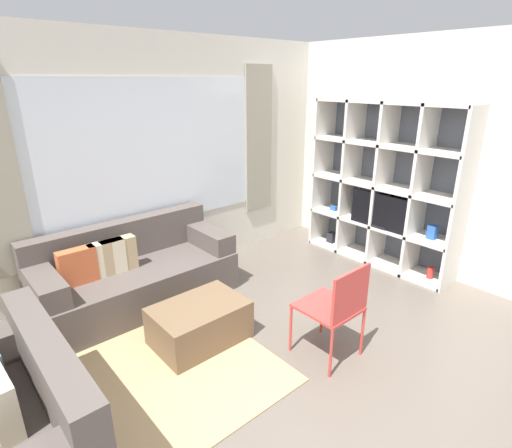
{
  "coord_description": "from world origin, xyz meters",
  "views": [
    {
      "loc": [
        -2.03,
        -1.38,
        2.23
      ],
      "look_at": [
        0.46,
        1.46,
        0.85
      ],
      "focal_mm": 28.0,
      "sensor_mm": 36.0,
      "label": 1
    }
  ],
  "objects_px": {
    "couch_main": "(135,275)",
    "ottoman": "(200,323)",
    "folding_chair": "(337,304)",
    "shelving_unit": "(384,186)",
    "couch_side": "(8,429)"
  },
  "relations": [
    {
      "from": "couch_main",
      "to": "ottoman",
      "type": "relative_size",
      "value": 2.45
    },
    {
      "from": "folding_chair",
      "to": "couch_main",
      "type": "bearing_deg",
      "value": -66.44
    },
    {
      "from": "folding_chair",
      "to": "shelving_unit",
      "type": "bearing_deg",
      "value": -156.44
    },
    {
      "from": "couch_side",
      "to": "ottoman",
      "type": "xyz_separation_m",
      "value": [
        1.54,
        0.34,
        -0.14
      ]
    },
    {
      "from": "ottoman",
      "to": "folding_chair",
      "type": "bearing_deg",
      "value": -52.42
    },
    {
      "from": "couch_main",
      "to": "couch_side",
      "type": "height_order",
      "value": "same"
    },
    {
      "from": "ottoman",
      "to": "couch_side",
      "type": "bearing_deg",
      "value": -167.39
    },
    {
      "from": "couch_side",
      "to": "folding_chair",
      "type": "relative_size",
      "value": 1.69
    },
    {
      "from": "couch_side",
      "to": "ottoman",
      "type": "relative_size",
      "value": 1.82
    },
    {
      "from": "couch_main",
      "to": "folding_chair",
      "type": "height_order",
      "value": "folding_chair"
    },
    {
      "from": "couch_main",
      "to": "ottoman",
      "type": "xyz_separation_m",
      "value": [
        0.13,
        -1.0,
        -0.13
      ]
    },
    {
      "from": "couch_main",
      "to": "couch_side",
      "type": "distance_m",
      "value": 1.95
    },
    {
      "from": "couch_side",
      "to": "couch_main",
      "type": "bearing_deg",
      "value": 133.62
    },
    {
      "from": "couch_side",
      "to": "folding_chair",
      "type": "height_order",
      "value": "folding_chair"
    },
    {
      "from": "shelving_unit",
      "to": "couch_side",
      "type": "distance_m",
      "value": 4.31
    }
  ]
}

